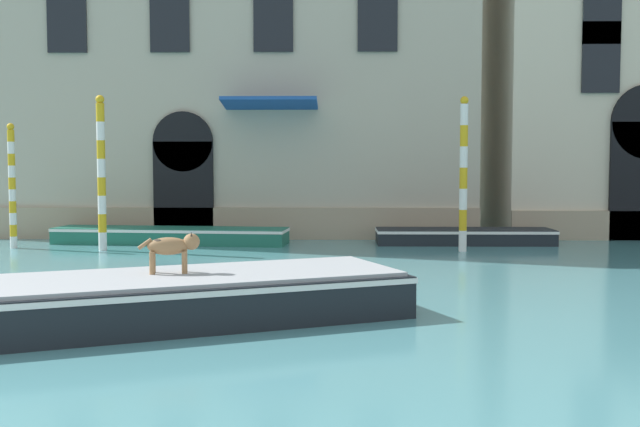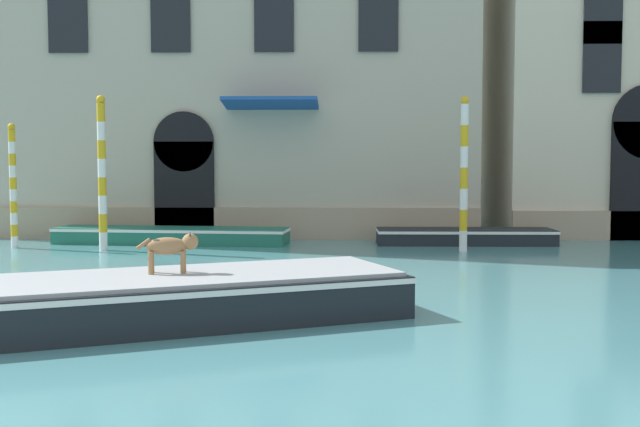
# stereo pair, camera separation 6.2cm
# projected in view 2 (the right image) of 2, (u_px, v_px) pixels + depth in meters

# --- Properties ---
(boat_foreground) EXTENTS (7.09, 4.77, 0.70)m
(boat_foreground) POSITION_uv_depth(u_px,v_px,m) (178.00, 296.00, 11.07)
(boat_foreground) COLOR black
(boat_foreground) RESTS_ON ground_plane
(dog_on_deck) EXTENTS (0.91, 0.38, 0.61)m
(dog_on_deck) POSITION_uv_depth(u_px,v_px,m) (172.00, 247.00, 11.17)
(dog_on_deck) COLOR #997047
(dog_on_deck) RESTS_ON boat_foreground
(boat_moored_near_palazzo) EXTENTS (6.90, 1.98, 0.47)m
(boat_moored_near_palazzo) POSITION_uv_depth(u_px,v_px,m) (171.00, 235.00, 21.73)
(boat_moored_near_palazzo) COLOR #1E6651
(boat_moored_near_palazzo) RESTS_ON ground_plane
(boat_moored_far) EXTENTS (5.09, 1.41, 0.44)m
(boat_moored_far) POSITION_uv_depth(u_px,v_px,m) (465.00, 236.00, 21.63)
(boat_moored_far) COLOR black
(boat_moored_far) RESTS_ON ground_plane
(mooring_pole_0) EXTENTS (0.22, 0.22, 4.09)m
(mooring_pole_0) POSITION_uv_depth(u_px,v_px,m) (464.00, 174.00, 19.69)
(mooring_pole_0) COLOR white
(mooring_pole_0) RESTS_ON ground_plane
(mooring_pole_1) EXTENTS (0.23, 0.23, 4.14)m
(mooring_pole_1) POSITION_uv_depth(u_px,v_px,m) (102.00, 173.00, 19.94)
(mooring_pole_1) COLOR white
(mooring_pole_1) RESTS_ON ground_plane
(mooring_pole_2) EXTENTS (0.20, 0.20, 3.43)m
(mooring_pole_2) POSITION_uv_depth(u_px,v_px,m) (13.00, 185.00, 20.53)
(mooring_pole_2) COLOR white
(mooring_pole_2) RESTS_ON ground_plane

